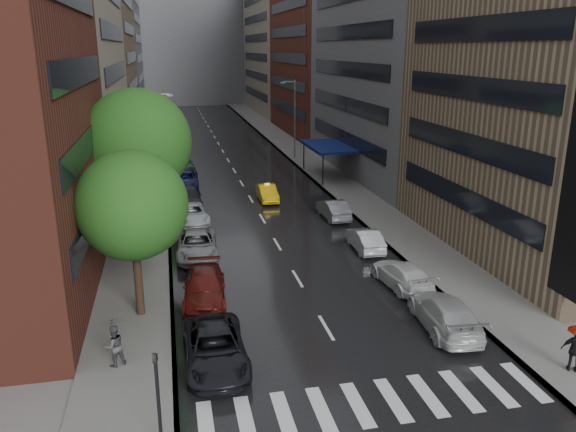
% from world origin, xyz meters
% --- Properties ---
extents(ground, '(220.00, 220.00, 0.00)m').
position_xyz_m(ground, '(0.00, 0.00, 0.00)').
color(ground, gray).
rests_on(ground, ground).
extents(road, '(14.00, 140.00, 0.01)m').
position_xyz_m(road, '(0.00, 50.00, 0.01)').
color(road, black).
rests_on(road, ground).
extents(sidewalk_left, '(4.00, 140.00, 0.15)m').
position_xyz_m(sidewalk_left, '(-9.00, 50.00, 0.07)').
color(sidewalk_left, gray).
rests_on(sidewalk_left, ground).
extents(sidewalk_right, '(4.00, 140.00, 0.15)m').
position_xyz_m(sidewalk_right, '(9.00, 50.00, 0.07)').
color(sidewalk_right, gray).
rests_on(sidewalk_right, ground).
extents(crosswalk, '(13.15, 2.80, 0.01)m').
position_xyz_m(crosswalk, '(0.20, -2.00, 0.01)').
color(crosswalk, silver).
rests_on(crosswalk, ground).
extents(buildings_left, '(8.00, 108.00, 38.00)m').
position_xyz_m(buildings_left, '(-15.00, 58.79, 15.99)').
color(buildings_left, maroon).
rests_on(buildings_left, ground).
extents(buildings_right, '(8.05, 109.10, 36.00)m').
position_xyz_m(buildings_right, '(15.00, 56.70, 15.03)').
color(buildings_right, '#937A5B').
rests_on(buildings_right, ground).
extents(building_far, '(40.00, 14.00, 32.00)m').
position_xyz_m(building_far, '(0.00, 118.00, 16.00)').
color(building_far, slate).
rests_on(building_far, ground).
extents(tree_near, '(5.20, 5.20, 8.29)m').
position_xyz_m(tree_near, '(-8.60, 7.08, 5.67)').
color(tree_near, '#382619').
rests_on(tree_near, ground).
extents(tree_mid, '(6.56, 6.56, 10.45)m').
position_xyz_m(tree_mid, '(-8.60, 16.22, 7.16)').
color(tree_mid, '#382619').
rests_on(tree_mid, ground).
extents(tree_far, '(4.85, 4.85, 7.73)m').
position_xyz_m(tree_far, '(-8.60, 29.15, 5.29)').
color(tree_far, '#382619').
rests_on(tree_far, ground).
extents(taxi, '(1.51, 4.20, 1.38)m').
position_xyz_m(taxi, '(1.33, 27.21, 0.69)').
color(taxi, '#EAB60C').
rests_on(taxi, ground).
extents(parked_cars_left, '(2.81, 44.60, 1.59)m').
position_xyz_m(parked_cars_left, '(-5.40, 20.84, 0.76)').
color(parked_cars_left, black).
rests_on(parked_cars_left, ground).
extents(parked_cars_right, '(2.73, 23.32, 1.57)m').
position_xyz_m(parked_cars_right, '(5.40, 9.73, 0.74)').
color(parked_cars_right, '#BCBCBC').
rests_on(parked_cars_right, ground).
extents(ped_black_umbrella, '(1.07, 0.99, 2.09)m').
position_xyz_m(ped_black_umbrella, '(-9.45, 2.46, 1.38)').
color(ped_black_umbrella, '#444448').
rests_on(ped_black_umbrella, sidewalk_left).
extents(traffic_light, '(0.18, 0.15, 3.45)m').
position_xyz_m(traffic_light, '(-7.60, -2.98, 2.23)').
color(traffic_light, black).
rests_on(traffic_light, sidewalk_left).
extents(street_lamp_left, '(1.74, 0.22, 9.00)m').
position_xyz_m(street_lamp_left, '(-7.72, 30.00, 4.89)').
color(street_lamp_left, gray).
rests_on(street_lamp_left, sidewalk_left).
extents(street_lamp_right, '(1.74, 0.22, 9.00)m').
position_xyz_m(street_lamp_right, '(7.72, 45.00, 4.89)').
color(street_lamp_right, gray).
rests_on(street_lamp_right, sidewalk_right).
extents(awning, '(4.00, 8.00, 3.12)m').
position_xyz_m(awning, '(8.98, 35.00, 3.13)').
color(awning, navy).
rests_on(awning, sidewalk_right).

